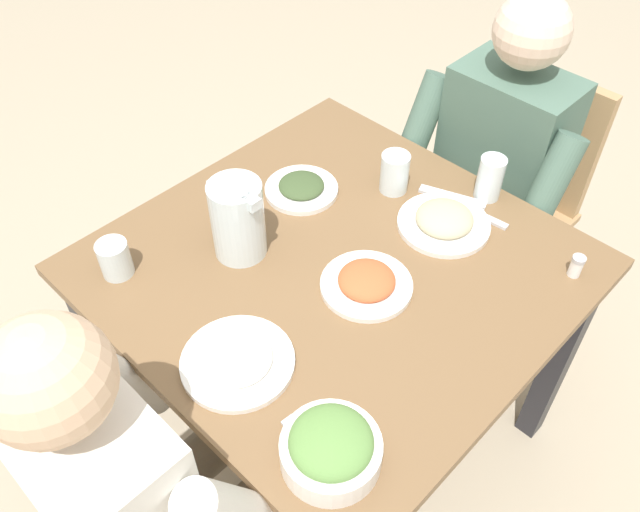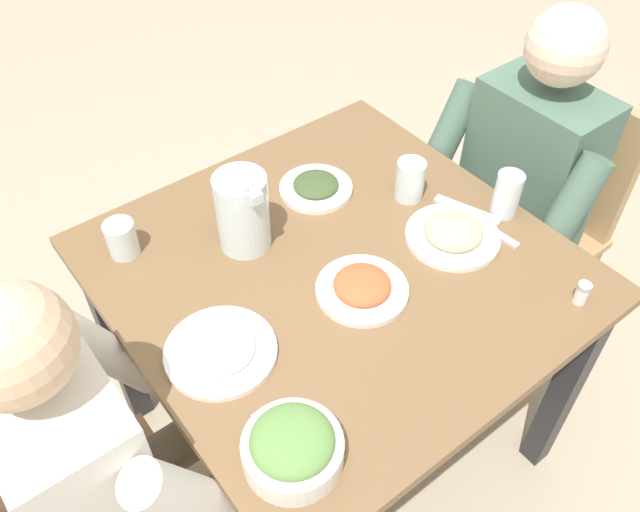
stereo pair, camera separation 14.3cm
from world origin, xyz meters
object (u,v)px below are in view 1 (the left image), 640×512
at_px(water_glass_center, 395,173).
at_px(water_glass_far_right, 490,178).
at_px(plate_yoghurt, 237,360).
at_px(plate_dolmas, 301,188).
at_px(plate_rice_curry, 367,283).
at_px(water_pitcher, 237,219).
at_px(water_glass_by_pitcher, 115,259).
at_px(chair_near, 509,193).
at_px(diner_near, 479,187).
at_px(dining_table, 335,296).
at_px(salt_shaker, 576,266).
at_px(plate_beans, 444,221).
at_px(diner_far, 158,478).
at_px(salad_bowl, 331,448).

height_order(water_glass_center, water_glass_far_right, water_glass_far_right).
height_order(plate_yoghurt, water_glass_center, water_glass_center).
xyz_separation_m(plate_dolmas, plate_rice_curry, (-0.33, 0.13, 0.00)).
relative_size(water_pitcher, water_glass_by_pitcher, 2.22).
bearing_deg(water_glass_far_right, water_glass_center, 37.42).
distance_m(chair_near, diner_near, 0.25).
xyz_separation_m(chair_near, diner_near, (0.00, 0.20, 0.15)).
height_order(dining_table, plate_dolmas, plate_dolmas).
relative_size(diner_near, salt_shaker, 21.46).
distance_m(water_glass_center, water_glass_far_right, 0.23).
relative_size(plate_dolmas, plate_beans, 0.84).
bearing_deg(dining_table, water_glass_by_pitcher, 47.63).
xyz_separation_m(diner_far, salt_shaker, (-0.33, -0.91, 0.13)).
distance_m(plate_beans, water_glass_center, 0.18).
distance_m(water_pitcher, salt_shaker, 0.75).
height_order(water_glass_by_pitcher, water_glass_center, water_glass_center).
height_order(water_glass_by_pitcher, salt_shaker, water_glass_by_pitcher).
xyz_separation_m(diner_near, water_pitcher, (0.20, 0.69, 0.20)).
bearing_deg(diner_near, chair_near, -90.00).
relative_size(plate_rice_curry, water_glass_center, 1.95).
distance_m(diner_near, diner_far, 1.14).
distance_m(diner_near, water_glass_by_pitcher, 1.00).
bearing_deg(chair_near, plate_dolmas, 69.09).
relative_size(dining_table, water_glass_by_pitcher, 11.26).
relative_size(water_pitcher, salad_bowl, 1.06).
relative_size(dining_table, plate_dolmas, 5.21).
bearing_deg(plate_rice_curry, water_glass_by_pitcher, 39.45).
height_order(diner_near, water_pitcher, diner_near).
height_order(plate_rice_curry, water_glass_by_pitcher, water_glass_by_pitcher).
bearing_deg(water_glass_far_right, plate_rice_curry, 88.40).
xyz_separation_m(diner_far, water_glass_far_right, (-0.03, -1.00, 0.16)).
relative_size(diner_near, salad_bowl, 6.49).
xyz_separation_m(diner_near, diner_far, (-0.06, 1.14, 0.00)).
relative_size(diner_far, plate_beans, 5.24).
relative_size(plate_dolmas, salt_shaker, 3.42).
bearing_deg(salt_shaker, diner_near, -30.57).
bearing_deg(plate_beans, water_glass_by_pitcher, 55.57).
relative_size(chair_near, water_glass_by_pitcher, 10.10).
xyz_separation_m(chair_near, plate_yoghurt, (-0.03, 1.11, 0.27)).
bearing_deg(plate_dolmas, plate_yoghurt, 121.86).
height_order(water_pitcher, plate_rice_curry, water_pitcher).
xyz_separation_m(water_pitcher, water_glass_far_right, (-0.30, -0.55, -0.04)).
bearing_deg(plate_rice_curry, salad_bowl, 122.69).
height_order(dining_table, salt_shaker, salt_shaker).
bearing_deg(chair_near, water_glass_far_right, 105.27).
height_order(plate_yoghurt, plate_rice_curry, plate_rice_curry).
bearing_deg(diner_near, water_glass_far_right, 124.02).
relative_size(dining_table, salt_shaker, 17.85).
xyz_separation_m(salad_bowl, plate_beans, (0.22, -0.62, -0.02)).
bearing_deg(salt_shaker, diner_far, 70.34).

